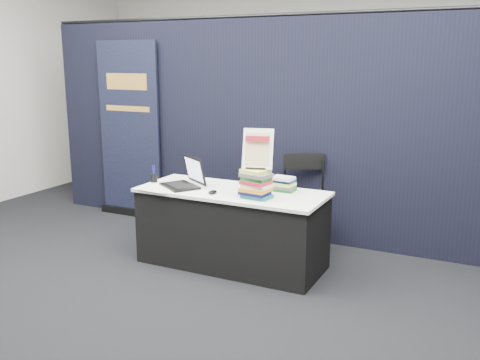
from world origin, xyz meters
The scene contains 15 objects.
floor centered at (0.00, 0.00, 0.00)m, with size 8.00×8.00×0.00m, color black.
wall_back centered at (0.00, 4.00, 1.75)m, with size 8.00×0.02×3.50m, color beige.
drape_partition centered at (0.00, 1.60, 1.20)m, with size 6.00×0.08×2.40m, color black.
display_table centered at (0.00, 0.55, 0.38)m, with size 1.80×0.75×0.75m.
laptop centered at (-0.51, 0.49, 0.82)m, with size 0.47×0.49×0.29m.
mouse centered at (-0.09, 0.35, 0.77)m, with size 0.07×0.10×0.03m, color black.
brochure_left centered at (-0.65, 0.51, 0.75)m, with size 0.26×0.19×0.00m, color silver.
brochure_mid centered at (-0.65, 0.27, 0.75)m, with size 0.32×0.23×0.00m, color silver.
brochure_right centered at (-0.62, 0.41, 0.75)m, with size 0.32×0.23×0.00m, color white.
pen_cup centered at (-0.86, 0.50, 0.79)m, with size 0.07×0.07×0.09m, color black.
book_stack_tall centered at (0.33, 0.39, 0.88)m, with size 0.27×0.23×0.26m.
book_stack_short centered at (0.46, 0.74, 0.82)m, with size 0.21×0.17×0.14m.
info_sign centered at (0.33, 0.42, 1.19)m, with size 0.29×0.17×0.37m.
pullup_banner centered at (-1.92, 1.50, 0.97)m, with size 0.93×0.10×2.19m.
stacking_chair centered at (0.40, 1.28, 0.55)m, with size 0.59×0.61×0.99m.
Camera 1 is at (2.26, -3.83, 1.97)m, focal length 40.00 mm.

